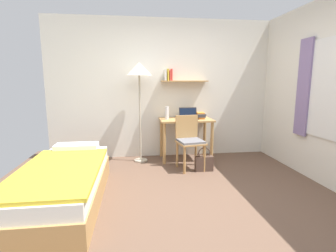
% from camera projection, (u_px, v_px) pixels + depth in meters
% --- Properties ---
extents(ground_plane, '(5.28, 5.28, 0.00)m').
position_uv_depth(ground_plane, '(187.00, 201.00, 3.14)').
color(ground_plane, brown).
extents(wall_back, '(4.40, 0.27, 2.60)m').
position_uv_depth(wall_back, '(166.00, 89.00, 4.89)').
color(wall_back, silver).
rests_on(wall_back, ground_plane).
extents(bed, '(0.89, 2.01, 0.54)m').
position_uv_depth(bed, '(64.00, 184.00, 3.05)').
color(bed, '#B2844C').
rests_on(bed, ground_plane).
extents(desk, '(0.96, 0.58, 0.76)m').
position_uv_depth(desk, '(186.00, 127.00, 4.74)').
color(desk, '#B2844C').
rests_on(desk, ground_plane).
extents(desk_chair, '(0.48, 0.49, 0.89)m').
position_uv_depth(desk_chair, '(189.00, 139.00, 4.25)').
color(desk_chair, '#B2844C').
rests_on(desk_chair, ground_plane).
extents(standing_lamp, '(0.44, 0.44, 1.77)m').
position_uv_depth(standing_lamp, '(139.00, 74.00, 4.45)').
color(standing_lamp, '#B2A893').
rests_on(standing_lamp, ground_plane).
extents(laptop, '(0.34, 0.21, 0.20)m').
position_uv_depth(laptop, '(188.00, 116.00, 4.73)').
color(laptop, black).
rests_on(laptop, desk).
extents(water_bottle, '(0.07, 0.07, 0.24)m').
position_uv_depth(water_bottle, '(167.00, 113.00, 4.64)').
color(water_bottle, silver).
rests_on(water_bottle, desk).
extents(book_stack, '(0.18, 0.23, 0.11)m').
position_uv_depth(book_stack, '(200.00, 116.00, 4.76)').
color(book_stack, orange).
rests_on(book_stack, desk).
extents(handbag, '(0.29, 0.11, 0.40)m').
position_uv_depth(handbag, '(204.00, 163.00, 4.18)').
color(handbag, '#4C382D').
rests_on(handbag, ground_plane).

